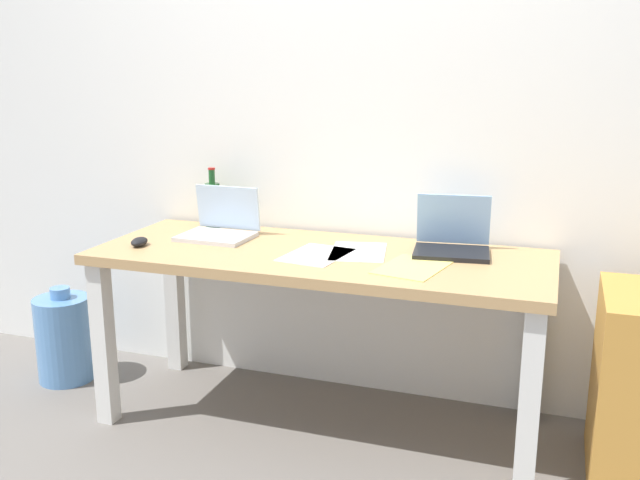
{
  "coord_description": "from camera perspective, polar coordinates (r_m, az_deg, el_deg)",
  "views": [
    {
      "loc": [
        0.87,
        -2.53,
        1.44
      ],
      "look_at": [
        0.0,
        0.0,
        0.77
      ],
      "focal_mm": 39.79,
      "sensor_mm": 36.0,
      "label": 1
    }
  ],
  "objects": [
    {
      "name": "ground_plane",
      "position": [
        3.04,
        -0.0,
        -14.29
      ],
      "size": [
        8.0,
        8.0,
        0.0
      ],
      "primitive_type": "plane",
      "color": "slate"
    },
    {
      "name": "back_wall",
      "position": [
        3.06,
        2.48,
        11.37
      ],
      "size": [
        5.2,
        0.08,
        2.6
      ],
      "primitive_type": "cube",
      "color": "white",
      "rests_on": "ground"
    },
    {
      "name": "desk",
      "position": [
        2.8,
        -0.0,
        -2.94
      ],
      "size": [
        1.78,
        0.68,
        0.72
      ],
      "color": "tan",
      "rests_on": "ground"
    },
    {
      "name": "laptop_left",
      "position": [
        3.04,
        -8.07,
        1.03
      ],
      "size": [
        0.3,
        0.25,
        0.21
      ],
      "color": "silver",
      "rests_on": "desk"
    },
    {
      "name": "laptop_right",
      "position": [
        2.8,
        10.57,
        -0.08
      ],
      "size": [
        0.31,
        0.27,
        0.22
      ],
      "color": "black",
      "rests_on": "desk"
    },
    {
      "name": "beer_bottle",
      "position": [
        3.21,
        -8.62,
        2.91
      ],
      "size": [
        0.07,
        0.07,
        0.27
      ],
      "color": "#1E5123",
      "rests_on": "desk"
    },
    {
      "name": "computer_mouse",
      "position": [
        2.96,
        -14.33,
        -0.13
      ],
      "size": [
        0.08,
        0.11,
        0.03
      ],
      "primitive_type": "ellipsoid",
      "rotation": [
        0.0,
        0.0,
        0.2
      ],
      "color": "black",
      "rests_on": "desk"
    },
    {
      "name": "paper_sheet_near_back",
      "position": [
        2.78,
        3.1,
        -0.94
      ],
      "size": [
        0.26,
        0.33,
        0.0
      ],
      "primitive_type": "cube",
      "rotation": [
        0.0,
        0.0,
        0.19
      ],
      "color": "white",
      "rests_on": "desk"
    },
    {
      "name": "paper_sheet_front_right",
      "position": [
        2.59,
        7.44,
        -2.18
      ],
      "size": [
        0.27,
        0.33,
        0.0
      ],
      "primitive_type": "cube",
      "rotation": [
        0.0,
        0.0,
        -0.21
      ],
      "color": "#F4E06B",
      "rests_on": "desk"
    },
    {
      "name": "paper_sheet_center",
      "position": [
        2.73,
        -0.28,
        -1.2
      ],
      "size": [
        0.25,
        0.32,
        0.0
      ],
      "primitive_type": "cube",
      "rotation": [
        0.0,
        0.0,
        -0.14
      ],
      "color": "white",
      "rests_on": "desk"
    },
    {
      "name": "water_cooler_jug",
      "position": [
        3.53,
        -19.9,
        -7.43
      ],
      "size": [
        0.26,
        0.26,
        0.45
      ],
      "color": "#598CC6",
      "rests_on": "ground"
    }
  ]
}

